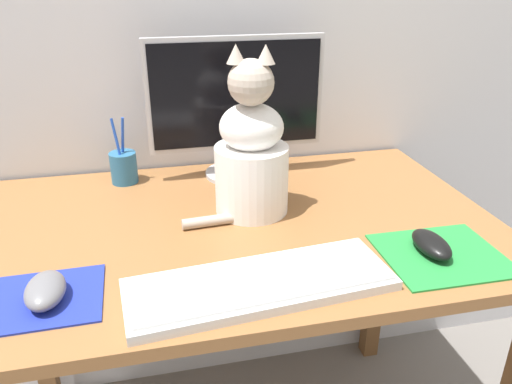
# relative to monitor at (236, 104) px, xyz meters

# --- Properties ---
(desk) EXTENTS (1.15, 0.72, 0.76)m
(desk) POSITION_rel_monitor_xyz_m (-0.06, -0.26, -0.30)
(desk) COLOR brown
(desk) RESTS_ON ground_plane
(monitor) EXTENTS (0.45, 0.17, 0.36)m
(monitor) POSITION_rel_monitor_xyz_m (0.00, 0.00, 0.00)
(monitor) COLOR #B2B2B7
(monitor) RESTS_ON desk
(keyboard) EXTENTS (0.48, 0.20, 0.02)m
(keyboard) POSITION_rel_monitor_xyz_m (-0.06, -0.52, -0.18)
(keyboard) COLOR silver
(keyboard) RESTS_ON desk
(mousepad_left) EXTENTS (0.19, 0.17, 0.00)m
(mousepad_left) POSITION_rel_monitor_xyz_m (-0.42, -0.47, -0.19)
(mousepad_left) COLOR #1E2D9E
(mousepad_left) RESTS_ON desk
(mousepad_right) EXTENTS (0.23, 0.21, 0.00)m
(mousepad_right) POSITION_rel_monitor_xyz_m (0.31, -0.49, -0.19)
(mousepad_right) COLOR #238438
(mousepad_right) RESTS_ON desk
(computer_mouse_left) EXTENTS (0.07, 0.11, 0.04)m
(computer_mouse_left) POSITION_rel_monitor_xyz_m (-0.41, -0.47, -0.17)
(computer_mouse_left) COLOR slate
(computer_mouse_left) RESTS_ON mousepad_left
(computer_mouse_right) EXTENTS (0.06, 0.11, 0.04)m
(computer_mouse_right) POSITION_rel_monitor_xyz_m (0.29, -0.48, -0.17)
(computer_mouse_right) COLOR black
(computer_mouse_right) RESTS_ON mousepad_right
(cat) EXTENTS (0.27, 0.20, 0.37)m
(cat) POSITION_rel_monitor_xyz_m (-0.01, -0.22, -0.06)
(cat) COLOR white
(cat) RESTS_ON desk
(pen_cup) EXTENTS (0.07, 0.07, 0.17)m
(pen_cup) POSITION_rel_monitor_xyz_m (-0.29, 0.02, -0.15)
(pen_cup) COLOR #286089
(pen_cup) RESTS_ON desk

